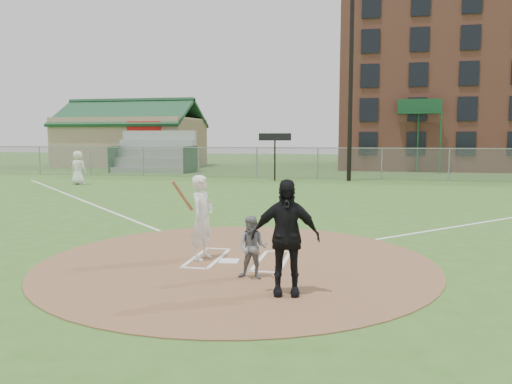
% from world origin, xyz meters
% --- Properties ---
extents(ground, '(140.00, 140.00, 0.00)m').
position_xyz_m(ground, '(0.00, 0.00, 0.00)').
color(ground, '#346021').
rests_on(ground, ground).
extents(dirt_circle, '(8.40, 8.40, 0.02)m').
position_xyz_m(dirt_circle, '(0.00, 0.00, 0.01)').
color(dirt_circle, brown).
rests_on(dirt_circle, ground).
extents(home_plate, '(0.43, 0.43, 0.03)m').
position_xyz_m(home_plate, '(-0.17, -0.10, 0.03)').
color(home_plate, white).
rests_on(home_plate, dirt_circle).
extents(foul_line_third, '(17.04, 17.04, 0.01)m').
position_xyz_m(foul_line_third, '(-9.00, 9.00, 0.01)').
color(foul_line_third, white).
rests_on(foul_line_third, ground).
extents(catcher, '(0.60, 0.48, 1.19)m').
position_xyz_m(catcher, '(0.59, -1.22, 0.61)').
color(catcher, slate).
rests_on(catcher, dirt_circle).
extents(umpire, '(1.20, 0.64, 1.96)m').
position_xyz_m(umpire, '(1.32, -2.03, 1.00)').
color(umpire, black).
rests_on(umpire, dirt_circle).
extents(ondeck_player, '(0.98, 0.67, 1.91)m').
position_xyz_m(ondeck_player, '(-12.99, 15.42, 0.95)').
color(ondeck_player, white).
rests_on(ondeck_player, ground).
extents(batters_boxes, '(2.08, 1.88, 0.01)m').
position_xyz_m(batters_boxes, '(0.00, 0.15, 0.03)').
color(batters_boxes, white).
rests_on(batters_boxes, dirt_circle).
extents(batter_at_plate, '(0.75, 1.06, 1.84)m').
position_xyz_m(batter_at_plate, '(-0.80, 0.05, 0.94)').
color(batter_at_plate, silver).
rests_on(batter_at_plate, dirt_circle).
extents(outfield_fence, '(56.08, 0.08, 2.03)m').
position_xyz_m(outfield_fence, '(0.00, 22.00, 1.02)').
color(outfield_fence, slate).
rests_on(outfield_fence, ground).
extents(bleachers, '(6.08, 3.20, 3.20)m').
position_xyz_m(bleachers, '(-13.00, 26.20, 1.59)').
color(bleachers, '#B7BABF').
rests_on(bleachers, ground).
extents(clubhouse, '(12.20, 8.71, 6.23)m').
position_xyz_m(clubhouse, '(-18.00, 32.99, 2.39)').
color(clubhouse, tan).
rests_on(clubhouse, ground).
extents(light_pole, '(1.20, 0.30, 12.22)m').
position_xyz_m(light_pole, '(2.00, 21.00, 6.61)').
color(light_pole, black).
rests_on(light_pole, ground).
extents(scoreboard_sign, '(2.00, 0.10, 2.93)m').
position_xyz_m(scoreboard_sign, '(-2.50, 20.20, 2.39)').
color(scoreboard_sign, black).
rests_on(scoreboard_sign, ground).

